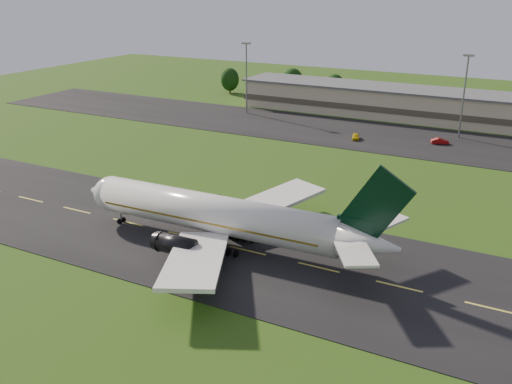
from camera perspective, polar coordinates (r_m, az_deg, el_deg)
The scene contains 9 objects.
ground at distance 78.45m, azimuth 6.27°, elevation -7.57°, with size 360.00×360.00×0.00m, color #274C13.
taxiway at distance 78.43m, azimuth 6.27°, elevation -7.54°, with size 220.00×30.00×0.10m, color black.
apron at distance 143.80m, azimuth 17.10°, elevation 4.73°, with size 260.00×30.00×0.10m, color black.
airliner at distance 82.73m, azimuth -3.61°, elevation -2.38°, with size 51.28×42.17×15.57m.
terminal at distance 165.33m, azimuth 21.14°, elevation 7.62°, with size 145.00×16.00×8.40m.
light_mast_west at distance 167.05m, azimuth -0.97°, elevation 12.14°, with size 2.40×1.20×20.35m.
light_mast_centre at distance 148.14m, azimuth 20.16°, elevation 9.87°, with size 2.40×1.20×20.35m.
service_vehicle_a at distance 142.52m, azimuth 9.94°, elevation 5.51°, with size 1.65×4.11×1.40m, color gold.
service_vehicle_b at distance 143.01m, azimuth 17.92°, elevation 4.86°, with size 1.44×4.14×1.36m, color #95090B.
Camera 1 is at (24.67, -64.88, 36.57)m, focal length 40.00 mm.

